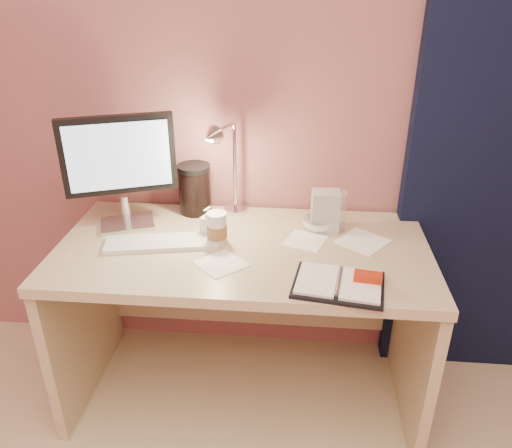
# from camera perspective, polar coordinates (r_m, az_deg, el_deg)

# --- Properties ---
(room) EXTENTS (3.50, 3.50, 3.50)m
(room) POSITION_cam_1_polar(r_m,az_deg,el_deg) (2.14, 26.07, 10.22)
(room) COLOR #C6B28E
(room) RESTS_ON ground
(desk) EXTENTS (1.40, 0.70, 0.73)m
(desk) POSITION_cam_1_polar(r_m,az_deg,el_deg) (2.06, -1.22, -7.02)
(desk) COLOR tan
(desk) RESTS_ON ground
(monitor) EXTENTS (0.41, 0.22, 0.45)m
(monitor) POSITION_cam_1_polar(r_m,az_deg,el_deg) (1.99, -15.37, 6.84)
(monitor) COLOR silver
(monitor) RESTS_ON desk
(keyboard) EXTENTS (0.44, 0.20, 0.02)m
(keyboard) POSITION_cam_1_polar(r_m,az_deg,el_deg) (1.92, -10.68, -2.09)
(keyboard) COLOR silver
(keyboard) RESTS_ON desk
(planner) EXTENTS (0.32, 0.26, 0.05)m
(planner) POSITION_cam_1_polar(r_m,az_deg,el_deg) (1.66, 9.69, -6.68)
(planner) COLOR black
(planner) RESTS_ON desk
(paper_a) EXTENTS (0.21, 0.21, 0.00)m
(paper_a) POSITION_cam_1_polar(r_m,az_deg,el_deg) (1.77, -4.03, -4.55)
(paper_a) COLOR white
(paper_a) RESTS_ON desk
(paper_b) EXTENTS (0.23, 0.23, 0.00)m
(paper_b) POSITION_cam_1_polar(r_m,az_deg,el_deg) (1.95, 12.09, -1.95)
(paper_b) COLOR white
(paper_b) RESTS_ON desk
(paper_c) EXTENTS (0.18, 0.18, 0.00)m
(paper_c) POSITION_cam_1_polar(r_m,az_deg,el_deg) (1.92, 5.68, -1.92)
(paper_c) COLOR white
(paper_c) RESTS_ON desk
(coffee_cup) EXTENTS (0.08, 0.08, 0.12)m
(coffee_cup) POSITION_cam_1_polar(r_m,az_deg,el_deg) (1.88, -4.48, -0.55)
(coffee_cup) COLOR silver
(coffee_cup) RESTS_ON desk
(clear_cup) EXTENTS (0.09, 0.09, 0.16)m
(clear_cup) POSITION_cam_1_polar(r_m,az_deg,el_deg) (1.99, 8.99, 1.48)
(clear_cup) COLOR white
(clear_cup) RESTS_ON desk
(bowl) EXTENTS (0.16, 0.16, 0.04)m
(bowl) POSITION_cam_1_polar(r_m,az_deg,el_deg) (2.01, 7.19, 0.04)
(bowl) COLOR white
(bowl) RESTS_ON desk
(lotion_bottle) EXTENTS (0.07, 0.07, 0.12)m
(lotion_bottle) POSITION_cam_1_polar(r_m,az_deg,el_deg) (1.94, -5.42, 0.29)
(lotion_bottle) COLOR silver
(lotion_bottle) RESTS_ON desk
(dark_jar) EXTENTS (0.13, 0.13, 0.19)m
(dark_jar) POSITION_cam_1_polar(r_m,az_deg,el_deg) (2.12, -7.00, 3.72)
(dark_jar) COLOR black
(dark_jar) RESTS_ON desk
(product_box) EXTENTS (0.11, 0.09, 0.16)m
(product_box) POSITION_cam_1_polar(r_m,az_deg,el_deg) (1.98, 7.92, 1.49)
(product_box) COLOR silver
(product_box) RESTS_ON desk
(desk_lamp) EXTENTS (0.16, 0.25, 0.41)m
(desk_lamp) POSITION_cam_1_polar(r_m,az_deg,el_deg) (1.96, -1.61, 7.06)
(desk_lamp) COLOR silver
(desk_lamp) RESTS_ON desk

